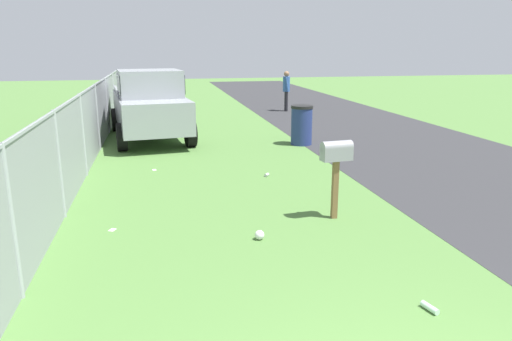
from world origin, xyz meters
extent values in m
cube|color=#2D2D30|center=(6.00, -5.16, 0.00)|extent=(60.00, 5.72, 0.01)
cube|color=brown|center=(5.03, -1.05, 0.49)|extent=(0.09, 0.09, 0.98)
cube|color=gray|center=(5.03, -1.05, 1.09)|extent=(0.26, 0.52, 0.22)
cylinder|color=gray|center=(5.03, -1.05, 1.20)|extent=(0.26, 0.52, 0.20)
cube|color=red|center=(5.14, -1.05, 1.16)|extent=(0.02, 0.04, 0.18)
cube|color=#93999E|center=(12.84, 1.99, 0.88)|extent=(5.16, 2.46, 0.90)
cube|color=#93999E|center=(12.25, 1.92, 1.71)|extent=(1.89, 1.91, 0.76)
cube|color=black|center=(12.25, 1.92, 1.71)|extent=(1.84, 1.94, 0.53)
cube|color=#93999E|center=(14.03, 1.27, 1.39)|extent=(2.58, 0.39, 0.12)
cube|color=#93999E|center=(13.83, 2.98, 1.39)|extent=(2.58, 0.39, 0.12)
cylinder|color=black|center=(11.33, 0.86, 0.38)|extent=(0.79, 0.35, 0.76)
cylinder|color=black|center=(11.10, 2.72, 0.38)|extent=(0.79, 0.35, 0.76)
cylinder|color=black|center=(14.59, 1.26, 0.38)|extent=(0.79, 0.35, 0.76)
cylinder|color=black|center=(14.36, 3.12, 0.38)|extent=(0.79, 0.35, 0.76)
cylinder|color=navy|center=(10.98, -2.28, 0.52)|extent=(0.60, 0.60, 1.04)
cylinder|color=black|center=(10.98, -2.28, 1.08)|extent=(0.63, 0.63, 0.08)
cylinder|color=black|center=(18.17, -3.75, 0.42)|extent=(0.14, 0.14, 0.85)
cylinder|color=black|center=(18.04, -3.73, 0.42)|extent=(0.14, 0.14, 0.85)
cylinder|color=#335999|center=(18.10, -3.74, 1.16)|extent=(0.30, 0.30, 0.63)
sphere|color=#8C6647|center=(18.10, -3.74, 1.60)|extent=(0.23, 0.23, 0.23)
cylinder|color=#335999|center=(18.30, -3.78, 1.20)|extent=(0.09, 0.17, 0.58)
cylinder|color=#335999|center=(17.91, -3.71, 1.20)|extent=(0.09, 0.17, 0.58)
cylinder|color=#9EA3A8|center=(3.28, 3.34, 0.89)|extent=(0.07, 0.07, 1.79)
cylinder|color=#9EA3A8|center=(5.97, 3.34, 0.89)|extent=(0.07, 0.07, 1.79)
cylinder|color=#9EA3A8|center=(8.66, 3.34, 0.89)|extent=(0.07, 0.07, 1.79)
cylinder|color=#9EA3A8|center=(11.35, 3.34, 0.89)|extent=(0.07, 0.07, 1.79)
cylinder|color=#9EA3A8|center=(14.04, 3.34, 0.89)|extent=(0.07, 0.07, 1.79)
cylinder|color=#9EA3A8|center=(16.73, 3.34, 0.89)|extent=(0.07, 0.07, 1.79)
cylinder|color=#9EA3A8|center=(19.42, 3.34, 0.89)|extent=(0.07, 0.07, 1.79)
cube|color=#9EA3A8|center=(10.00, 3.34, 1.76)|extent=(18.83, 0.04, 0.04)
cube|color=gray|center=(10.00, 3.34, 0.89)|extent=(18.83, 0.01, 1.79)
cube|color=silver|center=(8.84, 1.87, 0.00)|extent=(0.13, 0.10, 0.01)
cube|color=silver|center=(5.20, 2.51, 0.00)|extent=(0.15, 0.13, 0.01)
sphere|color=silver|center=(4.38, 0.35, 0.07)|extent=(0.14, 0.14, 0.14)
cylinder|color=#B2D8BF|center=(2.10, -1.05, 0.04)|extent=(0.23, 0.12, 0.07)
cylinder|color=silver|center=(7.79, -0.54, 0.03)|extent=(0.13, 0.13, 0.07)
camera|label=1|loc=(-2.03, 1.71, 2.77)|focal=33.57mm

